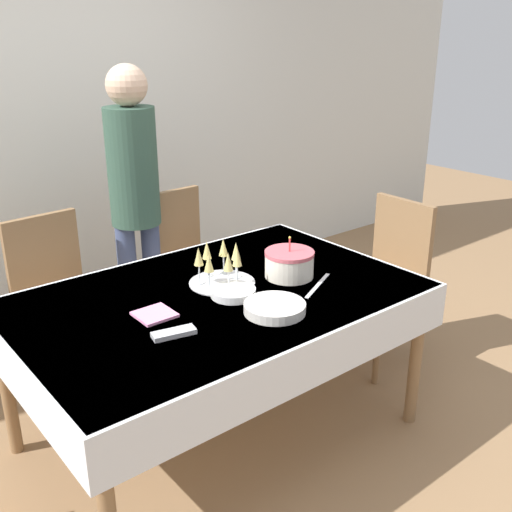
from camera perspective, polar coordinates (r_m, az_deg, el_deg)
ground_plane at (r=3.08m, az=-3.41°, el=-16.58°), size 12.00×12.00×0.00m
wall_back at (r=4.07m, az=-19.10°, el=12.47°), size 8.00×0.05×2.70m
dining_table at (r=2.72m, az=-3.70°, el=-5.51°), size 1.78×1.18×0.76m
dining_chair_far_left at (r=3.35m, az=-18.41°, el=-3.80°), size 0.45×0.45×0.96m
dining_chair_far_right at (r=3.67m, az=-6.94°, el=-0.69°), size 0.44×0.44×0.96m
dining_chair_right_end at (r=3.55m, az=12.45°, el=-1.80°), size 0.43×0.43×0.96m
birthday_cake at (r=2.84m, az=3.19°, el=-0.75°), size 0.24×0.24×0.20m
champagne_tray at (r=2.76m, az=-3.40°, el=-0.85°), size 0.31×0.31×0.18m
plate_stack_main at (r=2.50m, az=1.79°, el=-4.95°), size 0.26×0.26×0.04m
plate_stack_dessert at (r=2.65m, az=-2.18°, el=-3.46°), size 0.20×0.20×0.03m
cake_knife at (r=2.77m, az=5.89°, el=-2.81°), size 0.28×0.15×0.00m
fork_pile at (r=2.35m, az=-7.83°, el=-7.29°), size 0.18×0.10×0.02m
napkin_pile at (r=2.51m, az=-9.64°, el=-5.51°), size 0.15×0.15×0.01m
person_standing at (r=3.44m, az=-11.53°, el=6.36°), size 0.28×0.28×1.70m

